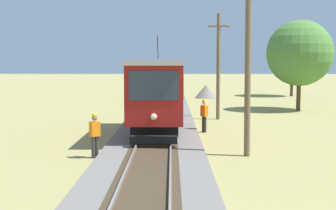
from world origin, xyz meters
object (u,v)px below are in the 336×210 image
object	(u,v)px
utility_pole_near_tram	(248,56)
red_tram	(157,93)
utility_pole_mid	(218,65)
tree_left_near	(300,53)
freight_car	(164,84)
tree_right_near	(293,48)
second_worker	(204,114)
gravel_pile	(206,91)
track_worker	(95,133)

from	to	relation	value
utility_pole_near_tram	red_tram	bearing A→B (deg)	127.26
utility_pole_mid	tree_left_near	size ratio (longest dim) A/B	0.99
freight_car	tree_right_near	distance (m)	14.98
utility_pole_mid	second_worker	xyz separation A→B (m)	(-1.28, -5.56, -2.52)
red_tram	utility_pole_near_tram	xyz separation A→B (m)	(3.77, -4.95, 1.78)
gravel_pile	second_worker	world-z (taller)	second_worker
utility_pole_near_tram	gravel_pile	world-z (taller)	utility_pole_near_tram
tree_right_near	tree_left_near	bearing A→B (deg)	-102.54
freight_car	utility_pole_near_tram	bearing A→B (deg)	-81.84
utility_pole_near_tram	second_worker	bearing A→B (deg)	102.04
utility_pole_near_tram	tree_left_near	xyz separation A→B (m)	(6.73, 17.00, 0.41)
red_tram	tree_left_near	bearing A→B (deg)	48.95
utility_pole_near_tram	tree_right_near	size ratio (longest dim) A/B	1.02
red_tram	second_worker	world-z (taller)	red_tram
track_worker	second_worker	bearing A→B (deg)	-77.84
gravel_pile	tree_left_near	bearing A→B (deg)	-61.61
gravel_pile	tree_left_near	size ratio (longest dim) A/B	0.34
freight_car	tree_right_near	bearing A→B (deg)	19.87
red_tram	utility_pole_mid	bearing A→B (deg)	60.36
utility_pole_near_tram	tree_left_near	size ratio (longest dim) A/B	1.12
second_worker	tree_left_near	world-z (taller)	tree_left_near
tree_right_near	track_worker	bearing A→B (deg)	-116.60
utility_pole_near_tram	utility_pole_mid	size ratio (longest dim) A/B	1.14
utility_pole_mid	gravel_pile	world-z (taller)	utility_pole_mid
second_worker	gravel_pile	bearing A→B (deg)	-128.34
tree_left_near	utility_pole_near_tram	bearing A→B (deg)	-111.59
freight_car	gravel_pile	bearing A→B (deg)	27.56
utility_pole_near_tram	second_worker	size ratio (longest dim) A/B	4.34
utility_pole_mid	tree_left_near	bearing A→B (deg)	38.93
utility_pole_near_tram	utility_pole_mid	xyz separation A→B (m)	(0.00, 11.57, -0.46)
track_worker	tree_left_near	distance (m)	21.94
utility_pole_mid	tree_left_near	distance (m)	8.69
red_tram	utility_pole_mid	distance (m)	7.73
utility_pole_near_tram	freight_car	bearing A→B (deg)	98.16
red_tram	utility_pole_mid	xyz separation A→B (m)	(3.77, 6.62, 1.31)
utility_pole_near_tram	gravel_pile	size ratio (longest dim) A/B	3.29
utility_pole_mid	track_worker	bearing A→B (deg)	-116.44
red_tram	second_worker	size ratio (longest dim) A/B	4.79
freight_car	track_worker	size ratio (longest dim) A/B	2.91
red_tram	utility_pole_mid	size ratio (longest dim) A/B	1.25
freight_car	track_worker	world-z (taller)	freight_car
freight_car	second_worker	xyz separation A→B (m)	(2.49, -20.30, -0.57)
utility_pole_near_tram	utility_pole_mid	bearing A→B (deg)	90.00
freight_car	track_worker	distance (m)	26.94
freight_car	second_worker	bearing A→B (deg)	-83.01
freight_car	tree_left_near	world-z (taller)	tree_left_near
gravel_pile	tree_right_near	bearing A→B (deg)	16.10
red_tram	gravel_pile	size ratio (longest dim) A/B	3.63
utility_pole_near_tram	track_worker	distance (m)	6.74
gravel_pile	track_worker	world-z (taller)	track_worker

